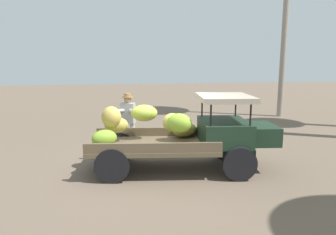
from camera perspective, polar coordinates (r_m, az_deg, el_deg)
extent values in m
plane|color=brown|center=(8.02, -1.66, -8.90)|extent=(60.00, 60.00, 0.00)
cube|color=#1C3122|center=(7.68, 0.75, -6.35)|extent=(4.02, 0.95, 0.16)
cylinder|color=black|center=(8.65, 10.12, -4.96)|extent=(0.78, 0.24, 0.77)
cylinder|color=black|center=(7.17, 12.89, -8.25)|extent=(0.78, 0.24, 0.77)
cylinder|color=black|center=(8.51, -8.71, -5.18)|extent=(0.78, 0.24, 0.77)
cylinder|color=black|center=(6.99, -10.14, -8.63)|extent=(0.78, 0.24, 0.77)
cube|color=brown|center=(7.62, -2.64, -5.09)|extent=(3.19, 2.09, 0.10)
cube|color=brown|center=(8.36, -2.63, -2.59)|extent=(2.99, 0.46, 0.22)
cube|color=brown|center=(6.81, -2.68, -5.55)|extent=(2.99, 0.46, 0.22)
cube|color=#1C3122|center=(7.72, 10.07, -2.55)|extent=(1.28, 1.65, 0.55)
cube|color=#1C3122|center=(7.98, 16.39, -2.81)|extent=(0.83, 1.14, 0.44)
cylinder|color=black|center=(8.35, 12.19, 2.16)|extent=(0.04, 0.04, 0.55)
cylinder|color=black|center=(7.12, 14.78, 0.71)|extent=(0.04, 0.04, 0.55)
cylinder|color=black|center=(8.17, 6.20, 2.16)|extent=(0.04, 0.04, 0.55)
cylinder|color=black|center=(6.91, 7.79, 0.68)|extent=(0.04, 0.04, 0.55)
cube|color=#B1A18D|center=(7.59, 10.26, 3.54)|extent=(1.40, 1.66, 0.12)
ellipsoid|color=#85AF31|center=(7.38, -11.48, -3.70)|extent=(0.73, 0.66, 0.50)
ellipsoid|color=#CCBD4F|center=(7.23, 0.80, -0.90)|extent=(0.52, 0.50, 0.47)
ellipsoid|color=gold|center=(7.73, 1.92, -0.72)|extent=(0.56, 0.65, 0.53)
ellipsoid|color=gold|center=(7.78, -9.37, -1.37)|extent=(0.59, 0.46, 0.45)
ellipsoid|color=gold|center=(7.61, -10.25, 0.06)|extent=(0.66, 0.65, 0.54)
ellipsoid|color=#C8B74F|center=(8.21, 2.99, -2.20)|extent=(0.84, 0.77, 0.47)
ellipsoid|color=#8FB832|center=(7.01, 2.03, -1.02)|extent=(0.83, 0.83, 0.56)
ellipsoid|color=#B8CD48|center=(7.88, -4.33, 0.82)|extent=(0.72, 0.56, 0.46)
cylinder|color=#B6BCA9|center=(9.36, -6.43, -3.52)|extent=(0.15, 0.15, 0.83)
cylinder|color=#B6BCA9|center=(9.44, -7.93, -3.43)|extent=(0.15, 0.15, 0.83)
cube|color=#AFADAA|center=(9.26, -7.28, 0.81)|extent=(0.46, 0.37, 0.59)
cylinder|color=#AFADAA|center=(9.12, -6.91, 1.24)|extent=(0.21, 0.41, 0.10)
cylinder|color=#AFADAA|center=(9.19, -8.09, 1.28)|extent=(0.40, 0.29, 0.10)
sphere|color=tan|center=(9.20, -7.34, 3.30)|extent=(0.22, 0.22, 0.22)
cylinder|color=#9B7243|center=(9.20, -7.35, 3.71)|extent=(0.34, 0.34, 0.02)
cylinder|color=#9B7243|center=(9.19, -7.36, 4.08)|extent=(0.20, 0.20, 0.10)
cylinder|color=gray|center=(16.09, 20.51, 15.89)|extent=(0.27, 0.27, 8.81)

